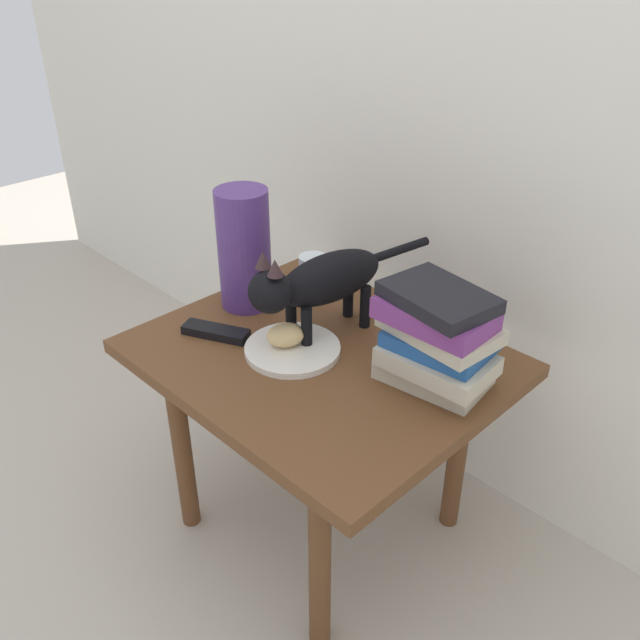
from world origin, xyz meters
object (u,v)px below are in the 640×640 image
object	(u,v)px
bread_roll	(286,335)
green_vase	(244,249)
tv_remote	(216,332)
book_stack	(437,338)
side_table	(320,379)
cat	(319,282)
plate	(293,349)
candle_jar	(313,274)

from	to	relation	value
bread_roll	green_vase	xyz separation A→B (m)	(-0.22, 0.07, 0.10)
tv_remote	book_stack	bearing A→B (deg)	-1.27
green_vase	side_table	bearing A→B (deg)	-5.84
cat	green_vase	xyz separation A→B (m)	(-0.22, -0.02, 0.01)
book_stack	green_vase	size ratio (longest dim) A/B	0.83
green_vase	book_stack	bearing A→B (deg)	6.02
plate	candle_jar	xyz separation A→B (m)	(-0.18, 0.23, 0.03)
candle_jar	bread_roll	bearing A→B (deg)	-55.82
side_table	bread_roll	distance (m)	0.13
cat	book_stack	size ratio (longest dim) A/B	2.02
book_stack	plate	bearing A→B (deg)	-156.33
plate	candle_jar	bearing A→B (deg)	127.09
side_table	tv_remote	distance (m)	0.25
side_table	candle_jar	distance (m)	0.31
side_table	cat	world-z (taller)	cat
green_vase	candle_jar	distance (m)	0.20
candle_jar	cat	bearing A→B (deg)	-41.00
plate	bread_roll	size ratio (longest dim) A/B	2.55
side_table	book_stack	xyz separation A→B (m)	(0.23, 0.08, 0.17)
bread_roll	tv_remote	world-z (taller)	bread_roll
bread_roll	cat	bearing A→B (deg)	86.59
side_table	book_stack	bearing A→B (deg)	19.19
cat	candle_jar	bearing A→B (deg)	139.00
side_table	tv_remote	size ratio (longest dim) A/B	4.92
cat	side_table	bearing A→B (deg)	-43.34
book_stack	green_vase	world-z (taller)	green_vase
cat	book_stack	world-z (taller)	cat
green_vase	tv_remote	bearing A→B (deg)	-65.87
bread_roll	book_stack	size ratio (longest dim) A/B	0.34
plate	cat	world-z (taller)	cat
book_stack	side_table	bearing A→B (deg)	-160.81
bread_roll	green_vase	distance (m)	0.25
cat	plate	bearing A→B (deg)	-84.58
cat	book_stack	distance (m)	0.29
plate	cat	distance (m)	0.15
side_table	tv_remote	world-z (taller)	tv_remote
candle_jar	green_vase	bearing A→B (deg)	-107.79
side_table	bread_roll	world-z (taller)	bread_roll
plate	bread_roll	bearing A→B (deg)	-156.44
book_stack	candle_jar	size ratio (longest dim) A/B	2.77
side_table	cat	xyz separation A→B (m)	(-0.05, 0.05, 0.20)
side_table	book_stack	distance (m)	0.30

